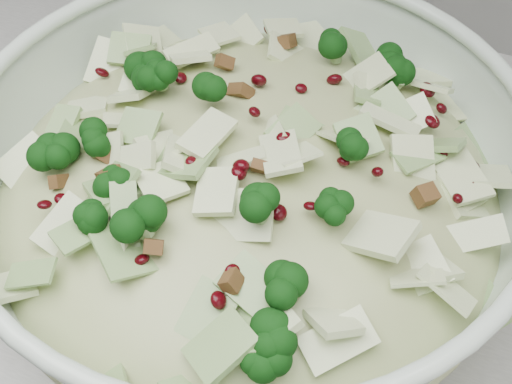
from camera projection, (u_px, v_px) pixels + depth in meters
mixing_bowl at (248, 201)px, 0.54m from camera, size 0.48×0.48×0.16m
salad at (248, 177)px, 0.52m from camera, size 0.40×0.40×0.17m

